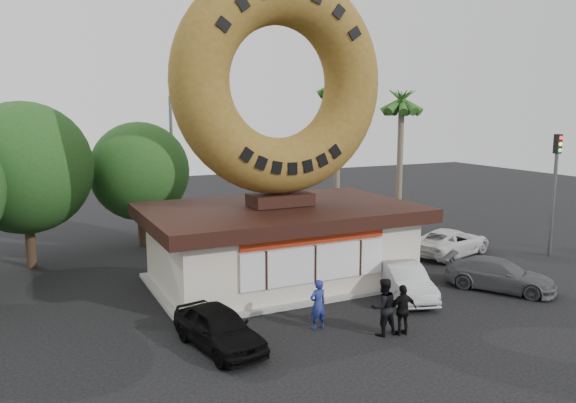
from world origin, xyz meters
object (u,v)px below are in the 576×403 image
(person_right, at_px, (403,310))
(car_black, at_px, (219,328))
(traffic_signal, at_px, (555,179))
(person_left, at_px, (318,304))
(car_silver, at_px, (404,281))
(car_white, at_px, (451,242))
(person_center, at_px, (383,307))
(donut_shop, at_px, (280,241))
(giant_donut, at_px, (280,82))
(car_grey, at_px, (499,275))
(street_lamp, at_px, (175,160))

(person_right, distance_m, car_black, 5.95)
(traffic_signal, distance_m, person_left, 15.73)
(person_left, distance_m, car_silver, 4.79)
(car_white, bearing_deg, person_left, 100.44)
(person_right, xyz_separation_m, car_black, (-5.73, 1.61, -0.18))
(person_left, height_order, car_black, person_left)
(traffic_signal, relative_size, person_center, 3.20)
(car_black, relative_size, car_white, 0.81)
(traffic_signal, xyz_separation_m, person_right, (-12.84, -4.92, -3.03))
(donut_shop, bearing_deg, traffic_signal, -8.10)
(traffic_signal, height_order, car_silver, traffic_signal)
(donut_shop, distance_m, giant_donut, 6.57)
(giant_donut, height_order, traffic_signal, giant_donut)
(person_right, bearing_deg, donut_shop, -73.27)
(giant_donut, relative_size, car_grey, 2.10)
(giant_donut, distance_m, traffic_signal, 14.83)
(car_grey, bearing_deg, giant_donut, 114.13)
(street_lamp, relative_size, car_black, 2.07)
(street_lamp, distance_m, car_black, 16.02)
(donut_shop, height_order, car_black, donut_shop)
(car_silver, distance_m, car_grey, 4.16)
(giant_donut, bearing_deg, car_grey, -32.86)
(car_white, bearing_deg, donut_shop, 74.63)
(street_lamp, height_order, car_black, street_lamp)
(donut_shop, distance_m, traffic_signal, 14.30)
(person_center, bearing_deg, person_left, -37.43)
(street_lamp, xyz_separation_m, traffic_signal, (15.86, -12.01, -0.61))
(person_center, bearing_deg, car_white, -140.48)
(car_silver, bearing_deg, person_right, -110.91)
(car_grey, bearing_deg, street_lamp, 89.31)
(traffic_signal, distance_m, person_right, 14.08)
(donut_shop, xyz_separation_m, car_black, (-4.57, -5.30, -1.11))
(street_lamp, relative_size, person_center, 4.21)
(giant_donut, relative_size, traffic_signal, 1.49)
(traffic_signal, relative_size, car_grey, 1.40)
(giant_donut, distance_m, street_lamp, 10.88)
(car_black, xyz_separation_m, car_white, (14.16, 5.58, 0.01))
(car_silver, xyz_separation_m, car_white, (6.08, 4.21, 0.01))
(donut_shop, relative_size, street_lamp, 1.40)
(giant_donut, bearing_deg, person_right, -80.48)
(donut_shop, xyz_separation_m, car_white, (9.59, 0.28, -1.10))
(donut_shop, relative_size, giant_donut, 1.23)
(person_left, xyz_separation_m, car_silver, (4.59, 1.34, -0.20))
(car_silver, bearing_deg, traffic_signal, 27.74)
(giant_donut, xyz_separation_m, street_lamp, (-1.86, 10.00, -3.86))
(car_black, height_order, car_grey, car_black)
(car_black, bearing_deg, street_lamp, 69.37)
(person_right, bearing_deg, car_silver, -120.99)
(street_lamp, xyz_separation_m, car_grey, (9.41, -14.88, -3.85))
(giant_donut, relative_size, car_white, 1.90)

